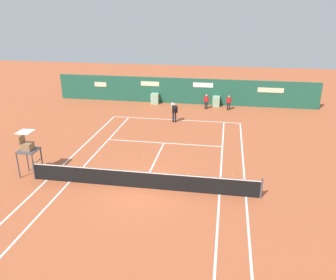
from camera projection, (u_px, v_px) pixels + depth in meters
name	position (u px, v px, depth m)	size (l,w,h in m)	color
ground_plane	(144.00, 183.00, 18.45)	(80.00, 80.00, 0.01)	#B25633
tennis_net	(142.00, 179.00, 17.74)	(12.10, 0.10, 1.07)	#4C4C51
sponsor_back_wall	(184.00, 91.00, 33.08)	(25.00, 1.02, 2.45)	#1E5642
umpire_chair	(28.00, 148.00, 18.72)	(1.00, 1.00, 2.58)	#47474C
player_on_baseline	(174.00, 111.00, 27.72)	(0.52, 0.77, 1.84)	black
ball_kid_right_post	(229.00, 102.00, 31.10)	(0.45, 0.19, 1.34)	black
ball_kid_left_post	(206.00, 101.00, 31.41)	(0.46, 0.19, 1.36)	black
tennis_ball_near_service_line	(144.00, 154.00, 21.97)	(0.07, 0.07, 0.07)	#CCE033
tennis_ball_by_sideline	(100.00, 156.00, 21.67)	(0.07, 0.07, 0.07)	#CCE033
tennis_ball_mid_court	(233.00, 175.00, 19.25)	(0.07, 0.07, 0.07)	#CCE033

